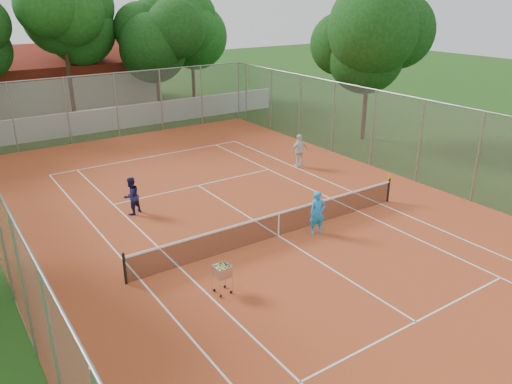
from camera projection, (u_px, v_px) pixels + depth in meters
ground at (278, 236)px, 18.73m from camera, size 120.00×120.00×0.00m
court_pad at (278, 236)px, 18.73m from camera, size 18.00×34.00×0.02m
court_lines at (278, 236)px, 18.73m from camera, size 10.98×23.78×0.01m
tennis_net at (279, 224)px, 18.55m from camera, size 11.88×0.10×0.98m
perimeter_fence at (279, 187)px, 18.00m from camera, size 18.00×34.00×4.00m
boundary_wall at (108, 119)px, 33.07m from camera, size 26.00×0.30×1.50m
clubhouse at (39, 80)px, 39.18m from camera, size 16.40×9.00×4.40m
tropical_trees at (87, 49)px, 33.81m from camera, size 29.00×19.00×10.00m
player_near at (318, 213)px, 18.63m from camera, size 0.71×0.57×1.69m
player_far_left at (131, 196)px, 20.32m from camera, size 0.94×0.85×1.59m
player_far_right at (299, 151)px, 25.93m from camera, size 1.04×0.45×1.76m
ball_hopper at (222, 278)px, 14.97m from camera, size 0.58×0.58×1.02m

